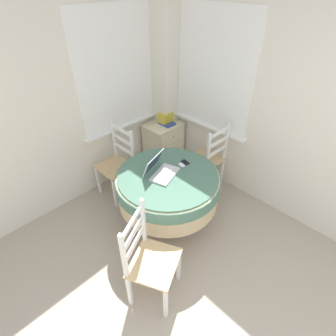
% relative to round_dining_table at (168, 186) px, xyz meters
% --- Properties ---
extents(corner_room_shell, '(4.49, 4.72, 2.55)m').
position_rel_round_dining_table_xyz_m(corner_room_shell, '(0.20, 0.15, 0.70)').
color(corner_room_shell, silver).
rests_on(corner_room_shell, ground_plane).
extents(round_dining_table, '(1.12, 1.12, 0.73)m').
position_rel_round_dining_table_xyz_m(round_dining_table, '(0.00, 0.00, 0.00)').
color(round_dining_table, '#4C3D2D').
rests_on(round_dining_table, ground_plane).
extents(laptop, '(0.40, 0.37, 0.21)m').
position_rel_round_dining_table_xyz_m(laptop, '(-0.04, 0.07, 0.20)').
color(laptop, silver).
rests_on(laptop, round_dining_table).
extents(computer_mouse, '(0.05, 0.08, 0.04)m').
position_rel_round_dining_table_xyz_m(computer_mouse, '(0.21, -0.00, 0.18)').
color(computer_mouse, white).
rests_on(computer_mouse, round_dining_table).
extents(cell_phone, '(0.07, 0.11, 0.01)m').
position_rel_round_dining_table_xyz_m(cell_phone, '(0.29, 0.02, 0.16)').
color(cell_phone, black).
rests_on(cell_phone, round_dining_table).
extents(dining_chair_near_back_window, '(0.39, 0.43, 0.97)m').
position_rel_round_dining_table_xyz_m(dining_chair_near_back_window, '(-0.06, 0.86, -0.11)').
color(dining_chair_near_back_window, tan).
rests_on(dining_chair_near_back_window, ground_plane).
extents(dining_chair_near_right_window, '(0.43, 0.39, 0.97)m').
position_rel_round_dining_table_xyz_m(dining_chair_near_right_window, '(0.85, 0.10, -0.11)').
color(dining_chair_near_right_window, tan).
rests_on(dining_chair_near_right_window, ground_plane).
extents(dining_chair_camera_near, '(0.55, 0.53, 0.97)m').
position_rel_round_dining_table_xyz_m(dining_chair_camera_near, '(-0.71, -0.48, -0.11)').
color(dining_chair_camera_near, tan).
rests_on(dining_chair_camera_near, ground_plane).
extents(corner_cabinet, '(0.52, 0.44, 0.68)m').
position_rel_round_dining_table_xyz_m(corner_cabinet, '(0.85, 0.94, -0.24)').
color(corner_cabinet, beige).
rests_on(corner_cabinet, ground_plane).
extents(storage_box, '(0.20, 0.15, 0.15)m').
position_rel_round_dining_table_xyz_m(storage_box, '(0.90, 0.95, 0.18)').
color(storage_box, gold).
rests_on(storage_box, corner_cabinet).
extents(book_on_cabinet, '(0.17, 0.20, 0.02)m').
position_rel_round_dining_table_xyz_m(book_on_cabinet, '(0.88, 0.90, 0.11)').
color(book_on_cabinet, '#33478C').
rests_on(book_on_cabinet, corner_cabinet).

